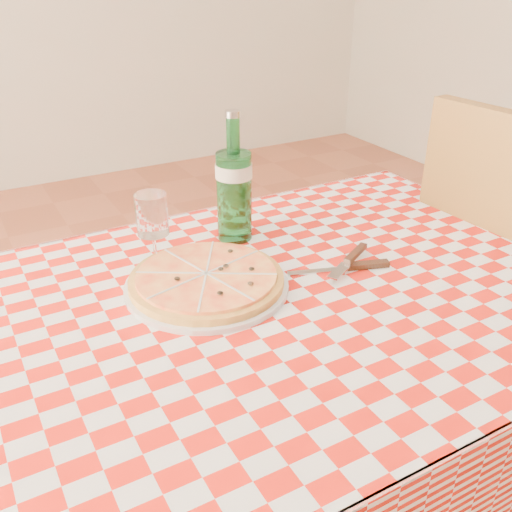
{
  "coord_description": "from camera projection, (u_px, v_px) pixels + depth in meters",
  "views": [
    {
      "loc": [
        -0.5,
        -0.79,
        1.33
      ],
      "look_at": [
        -0.02,
        0.06,
        0.82
      ],
      "focal_mm": 40.0,
      "sensor_mm": 36.0,
      "label": 1
    }
  ],
  "objects": [
    {
      "name": "dining_table",
      "position": [
        279.0,
        336.0,
        1.14
      ],
      "size": [
        1.2,
        0.8,
        0.75
      ],
      "color": "brown",
      "rests_on": "ground"
    },
    {
      "name": "tablecloth",
      "position": [
        280.0,
        296.0,
        1.09
      ],
      "size": [
        1.3,
        0.9,
        0.01
      ],
      "primitive_type": "cube",
      "color": "#B0140A",
      "rests_on": "dining_table"
    },
    {
      "name": "pizza_plate",
      "position": [
        206.0,
        279.0,
        1.1
      ],
      "size": [
        0.39,
        0.39,
        0.04
      ],
      "primitive_type": null,
      "rotation": [
        0.0,
        0.0,
        0.25
      ],
      "color": "#BF7E3F",
      "rests_on": "tablecloth"
    },
    {
      "name": "water_bottle",
      "position": [
        234.0,
        177.0,
        1.25
      ],
      "size": [
        0.09,
        0.09,
        0.29
      ],
      "primitive_type": null,
      "rotation": [
        0.0,
        0.0,
        -0.1
      ],
      "color": "#175F26",
      "rests_on": "tablecloth"
    },
    {
      "name": "wine_glass",
      "position": [
        153.0,
        232.0,
        1.15
      ],
      "size": [
        0.08,
        0.08,
        0.16
      ],
      "primitive_type": null,
      "rotation": [
        0.0,
        0.0,
        -0.29
      ],
      "color": "white",
      "rests_on": "tablecloth"
    },
    {
      "name": "cutlery",
      "position": [
        347.0,
        264.0,
        1.17
      ],
      "size": [
        0.26,
        0.23,
        0.02
      ],
      "primitive_type": null,
      "rotation": [
        0.0,
        0.0,
        0.16
      ],
      "color": "silver",
      "rests_on": "tablecloth"
    }
  ]
}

